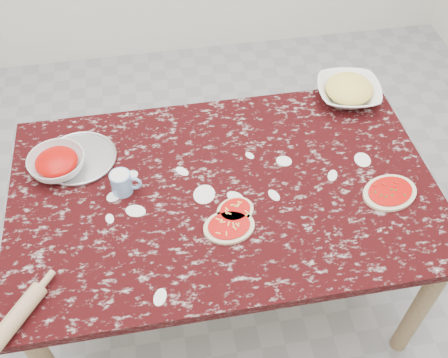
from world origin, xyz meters
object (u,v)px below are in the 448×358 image
sauce_bowl (57,164)px  flour_mug (122,183)px  worktable (224,201)px  rolling_pin (11,324)px  cheese_bowl (348,92)px  pizza_tray (80,159)px

sauce_bowl → flour_mug: 0.29m
worktable → sauce_bowl: sauce_bowl is taller
flour_mug → rolling_pin: flour_mug is taller
cheese_bowl → sauce_bowl: bearing=-170.1°
pizza_tray → cheese_bowl: size_ratio=1.04×
pizza_tray → flour_mug: flour_mug is taller
worktable → cheese_bowl: cheese_bowl is taller
worktable → flour_mug: flour_mug is taller
flour_mug → rolling_pin: (-0.36, -0.49, -0.02)m
pizza_tray → flour_mug: (0.17, -0.19, 0.04)m
sauce_bowl → rolling_pin: size_ratio=0.79×
pizza_tray → cheese_bowl: cheese_bowl is taller
worktable → rolling_pin: rolling_pin is taller
flour_mug → sauce_bowl: bearing=148.2°
flour_mug → cheese_bowl: bearing=20.2°
pizza_tray → rolling_pin: (-0.19, -0.68, 0.02)m
worktable → cheese_bowl: (0.63, 0.42, 0.12)m
sauce_bowl → rolling_pin: (-0.11, -0.64, -0.01)m
cheese_bowl → rolling_pin: bearing=-147.7°
pizza_tray → sauce_bowl: bearing=-152.4°
worktable → flour_mug: 0.40m
worktable → cheese_bowl: bearing=33.6°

